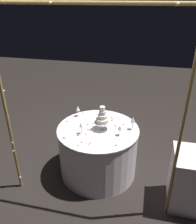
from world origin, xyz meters
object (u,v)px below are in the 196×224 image
main_table (98,150)px  wine_glass_1 (81,125)px  decorative_arch (86,92)px  wine_glass_0 (78,109)px  wine_glass_3 (133,120)px  tiered_cake (102,118)px  wine_glass_2 (120,128)px  side_table (192,180)px

main_table → wine_glass_1: (0.19, 0.17, 0.50)m
decorative_arch → wine_glass_0: size_ratio=13.84×
wine_glass_3 → wine_glass_1: bearing=21.5°
wine_glass_0 → wine_glass_1: bearing=112.6°
wine_glass_1 → wine_glass_3: (-0.65, -0.26, 0.02)m
tiered_cake → wine_glass_0: tiered_cake is taller
tiered_cake → wine_glass_1: (0.25, 0.16, -0.04)m
decorative_arch → wine_glass_2: (-0.32, -0.44, -0.65)m
wine_glass_0 → side_table: bearing=159.3°
tiered_cake → wine_glass_1: tiered_cake is taller
decorative_arch → wine_glass_3: decorative_arch is taller
main_table → wine_glass_0: 0.69m
wine_glass_0 → tiered_cake: bearing=146.4°
side_table → tiered_cake: (1.19, -0.33, 0.54)m
wine_glass_1 → wine_glass_3: 0.70m
side_table → main_table: bearing=-14.8°
side_table → wine_glass_2: bearing=-13.7°
main_table → side_table: 1.29m
decorative_arch → wine_glass_2: 0.85m
tiered_cake → wine_glass_2: (-0.25, 0.10, -0.06)m
wine_glass_2 → wine_glass_1: bearing=7.7°
decorative_arch → wine_glass_2: bearing=-125.6°
wine_glass_0 → decorative_arch: bearing=114.3°
decorative_arch → side_table: size_ratio=3.13×
tiered_cake → wine_glass_2: bearing=159.1°
wine_glass_0 → wine_glass_3: size_ratio=0.91×
wine_glass_1 → decorative_arch: bearing=116.4°
decorative_arch → wine_glass_0: (0.37, -0.83, -0.63)m
wine_glass_2 → wine_glass_3: (-0.15, -0.19, 0.03)m
tiered_cake → wine_glass_0: (0.43, -0.29, -0.04)m
wine_glass_0 → wine_glass_2: 0.79m
main_table → tiered_cake: (-0.06, 0.00, 0.54)m
main_table → wine_glass_2: size_ratio=7.60×
main_table → wine_glass_3: 0.70m
wine_glass_3 → side_table: bearing=152.1°
tiered_cake → wine_glass_1: bearing=33.9°
main_table → side_table: same height
main_table → wine_glass_3: wine_glass_3 is taller
main_table → wine_glass_2: bearing=162.0°
main_table → wine_glass_1: bearing=42.4°
wine_glass_0 → wine_glass_1: size_ratio=1.00×
decorative_arch → wine_glass_1: 0.76m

